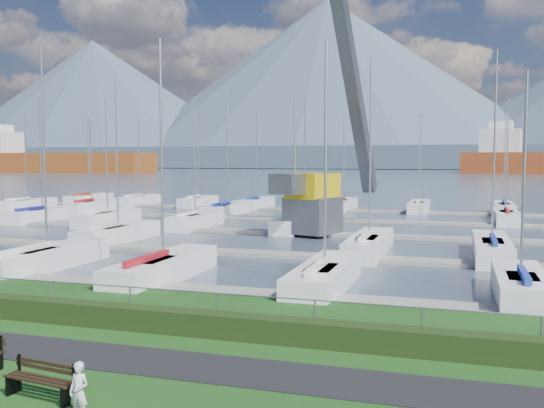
% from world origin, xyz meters
% --- Properties ---
extents(path, '(160.00, 2.00, 0.04)m').
position_xyz_m(path, '(0.00, -3.00, 0.01)').
color(path, black).
rests_on(path, grass).
extents(water, '(800.00, 540.00, 0.20)m').
position_xyz_m(water, '(0.00, 260.00, -0.40)').
color(water, '#3C4757').
extents(hedge, '(80.00, 0.70, 0.70)m').
position_xyz_m(hedge, '(0.00, -0.40, 0.35)').
color(hedge, black).
rests_on(hedge, grass).
extents(fence, '(80.00, 0.04, 0.04)m').
position_xyz_m(fence, '(0.00, 0.00, 1.20)').
color(fence, gray).
rests_on(fence, grass).
extents(foothill, '(900.00, 80.00, 12.00)m').
position_xyz_m(foothill, '(0.00, 330.00, 6.00)').
color(foothill, '#404F5E').
rests_on(foothill, water).
extents(mountains, '(1190.00, 360.00, 115.00)m').
position_xyz_m(mountains, '(7.35, 404.62, 46.68)').
color(mountains, '#475068').
rests_on(mountains, water).
extents(docks, '(90.00, 41.60, 0.25)m').
position_xyz_m(docks, '(0.00, 26.00, -0.22)').
color(docks, slate).
rests_on(docks, water).
extents(bench_right, '(1.84, 0.65, 0.85)m').
position_xyz_m(bench_right, '(0.23, -5.86, 0.42)').
color(bench_right, black).
rests_on(bench_right, grass).
extents(person, '(0.49, 0.35, 1.25)m').
position_xyz_m(person, '(1.51, -6.33, 0.62)').
color(person, silver).
rests_on(person, grass).
extents(crane, '(5.87, 13.49, 22.35)m').
position_xyz_m(crane, '(-0.69, 26.87, 5.33)').
color(crane, slate).
rests_on(crane, water).
extents(cargo_ship_west, '(79.49, 18.61, 21.50)m').
position_xyz_m(cargo_ship_west, '(-148.10, 188.21, 3.76)').
color(cargo_ship_west, brown).
rests_on(cargo_ship_west, water).
extents(sailboat_fleet, '(75.48, 49.35, 13.82)m').
position_xyz_m(sailboat_fleet, '(-2.16, 28.22, 5.37)').
color(sailboat_fleet, navy).
rests_on(sailboat_fleet, water).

